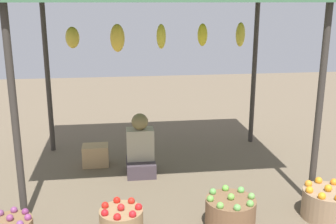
% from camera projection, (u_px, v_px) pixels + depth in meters
% --- Properties ---
extents(ground_plane, '(14.00, 14.00, 0.00)m').
position_uv_depth(ground_plane, '(163.00, 172.00, 5.26)').
color(ground_plane, brown).
extents(market_stall_structure, '(3.32, 2.33, 2.16)m').
position_uv_depth(market_stall_structure, '(161.00, 13.00, 4.74)').
color(market_stall_structure, '#38332D').
rests_on(market_stall_structure, ground).
extents(vendor_person, '(0.36, 0.44, 0.78)m').
position_uv_depth(vendor_person, '(140.00, 151.00, 5.17)').
color(vendor_person, '#41373E').
rests_on(vendor_person, ground).
extents(basket_red_tomatoes, '(0.41, 0.41, 0.30)m').
position_uv_depth(basket_red_tomatoes, '(121.00, 220.00, 3.86)').
color(basket_red_tomatoes, '#97764F').
rests_on(basket_red_tomatoes, ground).
extents(basket_green_apples, '(0.49, 0.49, 0.36)m').
position_uv_depth(basket_green_apples, '(230.00, 213.00, 3.94)').
color(basket_green_apples, brown).
rests_on(basket_green_apples, ground).
extents(basket_oranges, '(0.49, 0.49, 0.36)m').
position_uv_depth(basket_oranges, '(327.00, 203.00, 4.13)').
color(basket_oranges, '#977A5B').
rests_on(basket_oranges, ground).
extents(wooden_crate_near_vendor, '(0.34, 0.25, 0.28)m').
position_uv_depth(wooden_crate_near_vendor, '(96.00, 155.00, 5.45)').
color(wooden_crate_near_vendor, tan).
rests_on(wooden_crate_near_vendor, ground).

